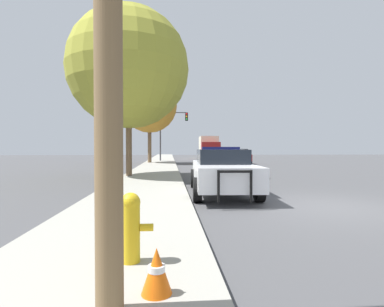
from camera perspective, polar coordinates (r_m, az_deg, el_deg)
ground_plane at (r=8.81m, az=24.44°, el=-9.21°), size 110.00×110.00×0.00m
sidewalk_left at (r=7.79m, az=-11.17°, el=-9.99°), size 3.00×110.00×0.13m
police_car at (r=10.25m, az=5.62°, el=-3.11°), size 2.22×5.34×1.59m
fire_hydrant at (r=3.93m, az=-11.63°, el=-13.21°), size 0.57×0.25×0.87m
traffic_light at (r=33.09m, az=-4.03°, el=5.22°), size 3.12×0.35×5.43m
car_background_oncoming at (r=28.75m, az=8.76°, el=-0.48°), size 2.05×4.04×1.43m
box_truck at (r=43.01m, az=3.22°, el=1.32°), size 2.93×7.02×3.16m
tree_sidewalk_near at (r=16.08m, az=-12.00°, el=15.59°), size 6.11×6.11×8.51m
tree_sidewalk_mid at (r=29.20m, az=-8.10°, el=9.05°), size 5.24×5.24×8.08m
traffic_cone at (r=3.18m, az=-6.76°, el=-21.27°), size 0.31×0.31×0.45m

